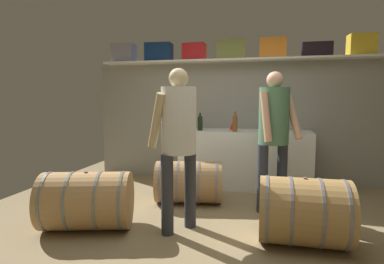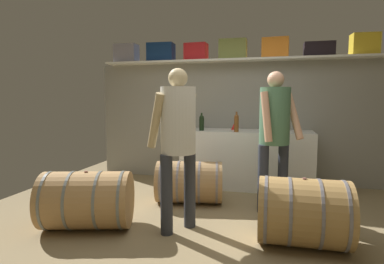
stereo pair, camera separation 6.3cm
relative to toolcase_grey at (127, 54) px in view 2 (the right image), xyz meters
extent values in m
cube|color=#8A7653|center=(1.89, -1.52, -2.18)|extent=(5.96, 7.65, 0.02)
cube|color=gray|center=(1.89, 0.15, -1.18)|extent=(4.76, 0.10, 1.98)
cube|color=white|center=(1.89, 0.00, -0.17)|extent=(4.38, 0.40, 0.03)
cube|color=gray|center=(0.00, 0.00, 0.00)|extent=(0.39, 0.26, 0.31)
cube|color=navy|center=(0.64, 0.00, 0.00)|extent=(0.45, 0.30, 0.30)
cube|color=red|center=(1.25, 0.00, -0.02)|extent=(0.37, 0.26, 0.28)
cube|color=olive|center=(1.86, 0.00, 0.00)|extent=(0.43, 0.25, 0.31)
cube|color=orange|center=(2.52, 0.00, -0.01)|extent=(0.42, 0.31, 0.30)
cube|color=black|center=(3.15, 0.00, -0.05)|extent=(0.44, 0.24, 0.22)
cube|color=yellow|center=(3.77, 0.00, 0.00)|extent=(0.38, 0.26, 0.31)
cube|color=white|center=(2.12, -0.24, -1.72)|extent=(1.99, 0.65, 0.89)
cylinder|color=brown|center=(1.98, -0.49, -1.17)|extent=(0.07, 0.07, 0.22)
sphere|color=brown|center=(1.98, -0.49, -1.05)|extent=(0.07, 0.07, 0.07)
cylinder|color=brown|center=(1.98, -0.49, -1.01)|extent=(0.03, 0.03, 0.06)
cylinder|color=black|center=(1.44, -0.40, -1.18)|extent=(0.08, 0.08, 0.19)
sphere|color=black|center=(1.44, -0.40, -1.07)|extent=(0.07, 0.07, 0.07)
cylinder|color=black|center=(1.44, -0.40, -1.03)|extent=(0.03, 0.03, 0.06)
cylinder|color=white|center=(1.38, -0.12, -1.27)|extent=(0.06, 0.06, 0.00)
cylinder|color=white|center=(1.38, -0.12, -1.24)|extent=(0.01, 0.01, 0.06)
sphere|color=white|center=(1.38, -0.12, -1.18)|extent=(0.08, 0.08, 0.08)
sphere|color=maroon|center=(1.38, -0.12, -1.19)|extent=(0.05, 0.05, 0.05)
cone|color=red|center=(1.92, -0.14, -1.22)|extent=(0.11, 0.11, 0.12)
cylinder|color=#A37C4F|center=(1.45, -1.20, -1.89)|extent=(0.94, 0.69, 0.55)
cylinder|color=slate|center=(1.09, -1.26, -1.89)|extent=(0.13, 0.56, 0.56)
cylinder|color=slate|center=(1.31, -1.22, -1.89)|extent=(0.13, 0.56, 0.56)
cylinder|color=slate|center=(1.58, -1.17, -1.89)|extent=(0.13, 0.56, 0.56)
cylinder|color=slate|center=(1.80, -1.13, -1.89)|extent=(0.13, 0.56, 0.56)
cylinder|color=brown|center=(1.45, -1.20, -1.61)|extent=(0.04, 0.04, 0.01)
cylinder|color=#A57D45|center=(2.80, -2.13, -1.85)|extent=(0.82, 0.63, 0.63)
cylinder|color=slate|center=(2.46, -2.14, -1.85)|extent=(0.03, 0.64, 0.64)
cylinder|color=slate|center=(2.67, -2.14, -1.85)|extent=(0.03, 0.64, 0.64)
cylinder|color=slate|center=(2.93, -2.13, -1.85)|extent=(0.03, 0.64, 0.64)
cylinder|color=slate|center=(3.14, -2.13, -1.85)|extent=(0.03, 0.64, 0.64)
cylinder|color=#88544D|center=(2.80, -2.13, -1.52)|extent=(0.04, 0.04, 0.01)
cylinder|color=#AF834F|center=(0.60, -2.28, -1.86)|extent=(1.04, 0.83, 0.60)
cylinder|color=slate|center=(0.23, -2.38, -1.86)|extent=(0.19, 0.60, 0.61)
cylinder|color=slate|center=(0.46, -2.31, -1.86)|extent=(0.19, 0.60, 0.61)
cylinder|color=slate|center=(0.74, -2.24, -1.86)|extent=(0.19, 0.60, 0.61)
cylinder|color=slate|center=(0.97, -2.17, -1.86)|extent=(0.19, 0.60, 0.61)
cylinder|color=brown|center=(0.60, -2.28, -1.55)|extent=(0.04, 0.04, 0.01)
cylinder|color=#2B303D|center=(2.40, -1.33, -1.75)|extent=(0.13, 0.13, 0.83)
cylinder|color=#2B303D|center=(2.64, -1.13, -1.75)|extent=(0.13, 0.13, 0.83)
cylinder|color=#487453|center=(2.52, -1.23, -0.99)|extent=(0.36, 0.36, 0.69)
sphere|color=tan|center=(2.52, -1.23, -0.56)|extent=(0.20, 0.20, 0.20)
cylinder|color=tan|center=(2.43, -1.44, -0.99)|extent=(0.19, 0.20, 0.58)
cylinder|color=tan|center=(2.75, -1.18, -0.99)|extent=(0.26, 0.29, 0.57)
cylinder|color=#2C2F38|center=(1.65, -1.97, -1.76)|extent=(0.12, 0.12, 0.82)
cylinder|color=#2C2F38|center=(1.48, -2.21, -1.76)|extent=(0.12, 0.12, 0.82)
cylinder|color=silver|center=(1.56, -2.09, -1.01)|extent=(0.36, 0.36, 0.68)
sphere|color=tan|center=(1.56, -2.09, -0.58)|extent=(0.20, 0.20, 0.20)
cylinder|color=tan|center=(1.60, -1.86, -1.01)|extent=(0.25, 0.22, 0.57)
cylinder|color=tan|center=(1.36, -2.19, -1.01)|extent=(0.26, 0.22, 0.57)
camera|label=1|loc=(2.43, -5.18, -0.79)|focal=29.53mm
camera|label=2|loc=(2.49, -5.16, -0.79)|focal=29.53mm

